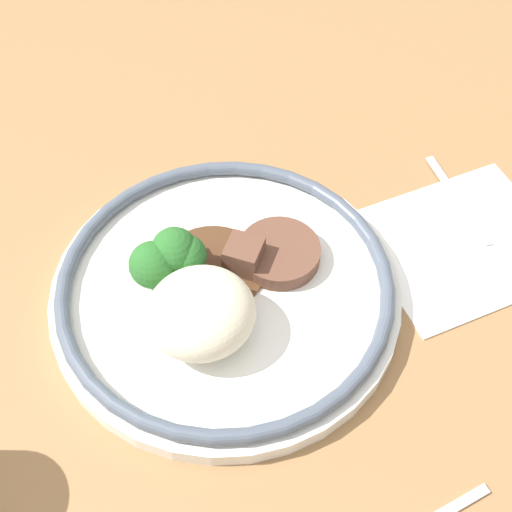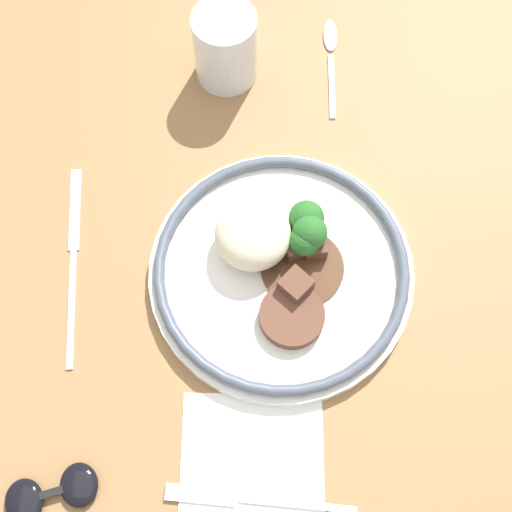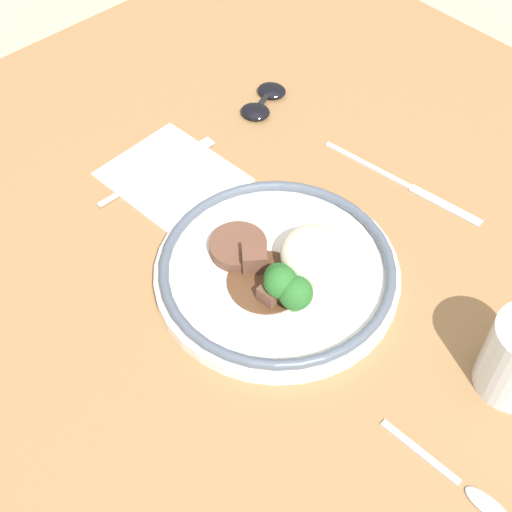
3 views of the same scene
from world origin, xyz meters
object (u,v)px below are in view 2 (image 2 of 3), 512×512
Objects in this scene: spoon at (331,48)px; sunglasses at (52,493)px; juice_glass at (226,48)px; fork at (241,499)px; knife at (73,256)px; plate at (278,265)px.

sunglasses is at bearing 152.21° from spoon.
sunglasses is (-0.50, 0.12, -0.04)m from juice_glass.
fork is 0.18m from sunglasses.
spoon reaches higher than knife.
juice_glass is at bearing -82.19° from fork.
knife is (-0.26, 0.14, -0.04)m from juice_glass.
juice_glass is 0.30m from knife.
spoon is 1.48× the size of sunglasses.
juice_glass is 0.51× the size of fork.
plate is 1.22× the size of knife.
plate is 0.32m from sunglasses.
knife is 1.59× the size of spoon.
juice_glass is at bearing -37.57° from knife.
plate is 0.27m from juice_glass.
sunglasses reaches higher than fork.
juice_glass reaches higher than fork.
sunglasses is at bearing 140.59° from plate.
juice_glass is at bearing 16.86° from plate.
fork is 1.26× the size of spoon.
fork is at bearing 169.54° from spoon.
knife is at bearing -15.15° from sunglasses.
juice_glass is 0.65× the size of spoon.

